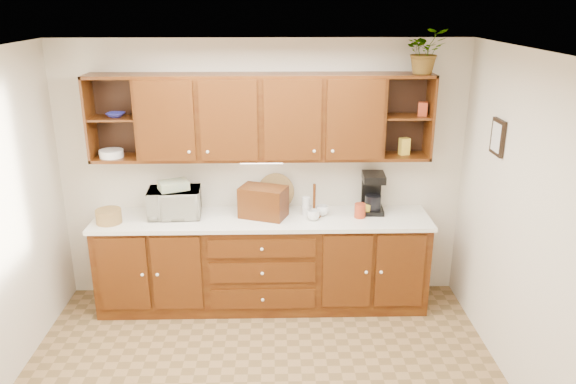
{
  "coord_description": "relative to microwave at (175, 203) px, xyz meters",
  "views": [
    {
      "loc": [
        0.13,
        -3.6,
        2.94
      ],
      "look_at": [
        0.24,
        1.15,
        1.3
      ],
      "focal_mm": 35.0,
      "sensor_mm": 36.0,
      "label": 1
    }
  ],
  "objects": [
    {
      "name": "wine_bottle",
      "position": [
        0.01,
        0.05,
        0.03
      ],
      "size": [
        0.09,
        0.09,
        0.33
      ],
      "primitive_type": "cylinder",
      "rotation": [
        0.0,
        0.0,
        -0.3
      ],
      "color": "black",
      "rests_on": "countertop"
    },
    {
      "name": "canister_yellow",
      "position": [
        1.86,
        -0.0,
        -0.09
      ],
      "size": [
        0.11,
        0.11,
        0.1
      ],
      "primitive_type": "cylinder",
      "rotation": [
        0.0,
        0.0,
        0.35
      ],
      "color": "yellow",
      "rests_on": "countertop"
    },
    {
      "name": "towel_stack",
      "position": [
        0.0,
        0.0,
        0.18
      ],
      "size": [
        0.33,
        0.29,
        0.08
      ],
      "primitive_type": "cube",
      "rotation": [
        0.0,
        0.0,
        0.42
      ],
      "color": "#E3D26B",
      "rests_on": "microwave"
    },
    {
      "name": "right_wall",
      "position": [
        2.84,
        -1.5,
        0.22
      ],
      "size": [
        0.0,
        3.5,
        3.5
      ],
      "primitive_type": "plane",
      "rotation": [
        1.57,
        0.0,
        -1.57
      ],
      "color": "beige",
      "rests_on": "floor"
    },
    {
      "name": "framed_picture",
      "position": [
        2.82,
        -0.6,
        0.77
      ],
      "size": [
        0.03,
        0.24,
        0.3
      ],
      "primitive_type": "cube",
      "color": "black",
      "rests_on": "right_wall"
    },
    {
      "name": "base_cabinets",
      "position": [
        0.84,
        -0.05,
        -0.63
      ],
      "size": [
        3.2,
        0.6,
        0.9
      ],
      "primitive_type": "cube",
      "color": "#361406",
      "rests_on": "floor"
    },
    {
      "name": "microwave",
      "position": [
        0.0,
        0.0,
        0.0
      ],
      "size": [
        0.52,
        0.37,
        0.27
      ],
      "primitive_type": "imported",
      "rotation": [
        0.0,
        0.0,
        0.07
      ],
      "color": "beige",
      "rests_on": "countertop"
    },
    {
      "name": "plate_stack",
      "position": [
        -0.57,
        0.06,
        0.48
      ],
      "size": [
        0.23,
        0.23,
        0.07
      ],
      "primitive_type": "cylinder",
      "rotation": [
        0.0,
        0.0,
        -0.02
      ],
      "color": "white",
      "rests_on": "upper_cabinets"
    },
    {
      "name": "pantry_box_red",
      "position": [
        2.36,
        0.07,
        0.89
      ],
      "size": [
        0.1,
        0.1,
        0.13
      ],
      "primitive_type": "cube",
      "rotation": [
        0.0,
        0.0,
        -0.29
      ],
      "color": "#9F3217",
      "rests_on": "upper_cabinets"
    },
    {
      "name": "bread_box",
      "position": [
        0.86,
        -0.03,
        0.01
      ],
      "size": [
        0.5,
        0.4,
        0.3
      ],
      "primitive_type": "cube",
      "rotation": [
        0.0,
        0.0,
        -0.36
      ],
      "color": "#361406",
      "rests_on": "countertop"
    },
    {
      "name": "canister_white",
      "position": [
        1.27,
        0.0,
        -0.05
      ],
      "size": [
        0.1,
        0.1,
        0.18
      ],
      "primitive_type": "cylinder",
      "rotation": [
        0.0,
        0.0,
        0.32
      ],
      "color": "white",
      "rests_on": "countertop"
    },
    {
      "name": "countertop",
      "position": [
        0.84,
        -0.06,
        -0.16
      ],
      "size": [
        3.24,
        0.64,
        0.04
      ],
      "primitive_type": "cube",
      "color": "white",
      "rests_on": "base_cabinets"
    },
    {
      "name": "canister_red",
      "position": [
        1.78,
        -0.08,
        -0.07
      ],
      "size": [
        0.11,
        0.11,
        0.14
      ],
      "primitive_type": "cylinder",
      "rotation": [
        0.0,
        0.0,
        0.0
      ],
      "color": "#9F3217",
      "rests_on": "countertop"
    },
    {
      "name": "woven_tray",
      "position": [
        0.98,
        0.18,
        -0.13
      ],
      "size": [
        0.38,
        0.16,
        0.36
      ],
      "primitive_type": "cylinder",
      "rotation": [
        1.36,
        0.0,
        -0.2
      ],
      "color": "olive",
      "rests_on": "countertop"
    },
    {
      "name": "pantry_box_yellow",
      "position": [
        2.21,
        0.09,
        0.52
      ],
      "size": [
        0.11,
        0.09,
        0.16
      ],
      "primitive_type": "cube",
      "rotation": [
        0.0,
        0.0,
        0.29
      ],
      "color": "yellow",
      "rests_on": "upper_cabinets"
    },
    {
      "name": "bowl_stack",
      "position": [
        -0.5,
        0.08,
        0.84
      ],
      "size": [
        0.19,
        0.19,
        0.04
      ],
      "primitive_type": "imported",
      "rotation": [
        0.0,
        0.0,
        -0.14
      ],
      "color": "navy",
      "rests_on": "upper_cabinets"
    },
    {
      "name": "upper_cabinets",
      "position": [
        0.85,
        0.09,
        0.82
      ],
      "size": [
        3.2,
        0.33,
        0.8
      ],
      "color": "#361406",
      "rests_on": "back_wall"
    },
    {
      "name": "mug_tree",
      "position": [
        1.35,
        -0.05,
        -0.09
      ],
      "size": [
        0.31,
        0.3,
        0.33
      ],
      "rotation": [
        0.0,
        0.0,
        0.37
      ],
      "color": "#361406",
      "rests_on": "countertop"
    },
    {
      "name": "back_wall",
      "position": [
        0.84,
        0.25,
        0.22
      ],
      "size": [
        4.0,
        0.0,
        4.0
      ],
      "primitive_type": "plane",
      "rotation": [
        1.57,
        0.0,
        0.0
      ],
      "color": "beige",
      "rests_on": "floor"
    },
    {
      "name": "wicker_basket",
      "position": [
        -0.59,
        -0.16,
        -0.07
      ],
      "size": [
        0.27,
        0.27,
        0.13
      ],
      "primitive_type": "cylinder",
      "rotation": [
        0.0,
        0.0,
        0.16
      ],
      "color": "olive",
      "rests_on": "countertop"
    },
    {
      "name": "ceiling",
      "position": [
        0.84,
        -1.5,
        1.52
      ],
      "size": [
        4.0,
        4.0,
        0.0
      ],
      "primitive_type": "plane",
      "rotation": [
        3.14,
        0.0,
        0.0
      ],
      "color": "white",
      "rests_on": "back_wall"
    },
    {
      "name": "potted_plant",
      "position": [
        2.33,
        0.04,
        1.42
      ],
      "size": [
        0.38,
        0.34,
        0.41
      ],
      "primitive_type": "imported",
      "rotation": [
        0.0,
        0.0,
        0.06
      ],
      "color": "#999999",
      "rests_on": "upper_cabinets"
    },
    {
      "name": "undercabinet_light",
      "position": [
        0.84,
        0.04,
        0.39
      ],
      "size": [
        0.4,
        0.05,
        0.02
      ],
      "primitive_type": "cube",
      "color": "white",
      "rests_on": "upper_cabinets"
    },
    {
      "name": "coffee_maker",
      "position": [
        1.93,
        0.09,
        0.05
      ],
      "size": [
        0.23,
        0.29,
        0.4
      ],
      "rotation": [
        0.0,
        0.0,
        -0.05
      ],
      "color": "black",
      "rests_on": "countertop"
    }
  ]
}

